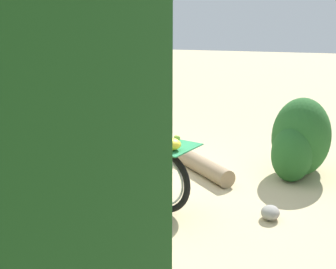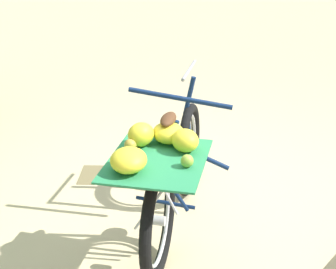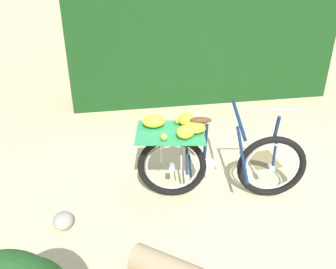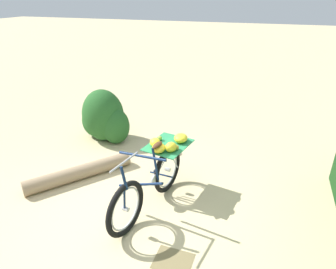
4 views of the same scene
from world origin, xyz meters
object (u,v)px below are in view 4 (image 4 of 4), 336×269
at_px(path_stone, 172,150).
at_px(bicycle, 153,176).
at_px(fallen_log, 80,172).
at_px(shrub_cluster, 104,118).

bearing_deg(path_stone, bicycle, 99.04).
xyz_separation_m(bicycle, fallen_log, (1.40, -0.21, -0.37)).
relative_size(bicycle, fallen_log, 1.03).
relative_size(fallen_log, shrub_cluster, 1.54).
bearing_deg(path_stone, shrub_cluster, -4.24).
distance_m(bicycle, path_stone, 1.61).
xyz_separation_m(fallen_log, path_stone, (-1.15, -1.33, -0.05)).
height_order(fallen_log, shrub_cluster, shrub_cluster).
xyz_separation_m(fallen_log, shrub_cluster, (0.34, -1.44, 0.35)).
bearing_deg(bicycle, shrub_cluster, -123.05).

